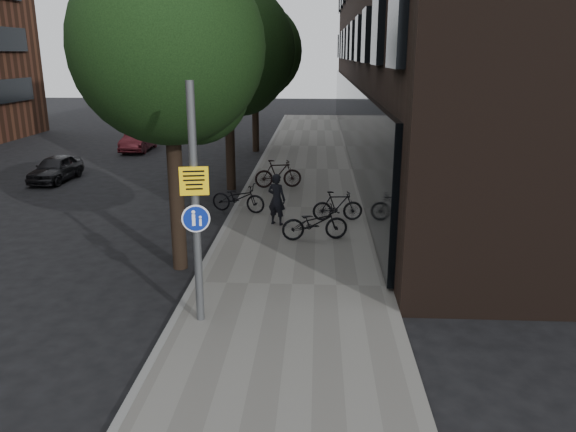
# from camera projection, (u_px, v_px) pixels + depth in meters

# --- Properties ---
(ground) EXTENTS (120.00, 120.00, 0.00)m
(ground) POSITION_uv_depth(u_px,v_px,m) (269.00, 367.00, 9.57)
(ground) COLOR black
(ground) RESTS_ON ground
(sidewalk) EXTENTS (4.50, 60.00, 0.12)m
(sidewalk) POSITION_uv_depth(u_px,v_px,m) (301.00, 209.00, 19.14)
(sidewalk) COLOR slate
(sidewalk) RESTS_ON ground
(curb_edge) EXTENTS (0.15, 60.00, 0.13)m
(curb_edge) POSITION_uv_depth(u_px,v_px,m) (236.00, 208.00, 19.25)
(curb_edge) COLOR slate
(curb_edge) RESTS_ON ground
(street_tree_near) EXTENTS (4.40, 4.40, 7.50)m
(street_tree_near) POSITION_uv_depth(u_px,v_px,m) (173.00, 55.00, 12.74)
(street_tree_near) COLOR black
(street_tree_near) RESTS_ON ground
(street_tree_mid) EXTENTS (5.00, 5.00, 7.80)m
(street_tree_mid) POSITION_uv_depth(u_px,v_px,m) (230.00, 55.00, 20.89)
(street_tree_mid) COLOR black
(street_tree_mid) RESTS_ON ground
(street_tree_far) EXTENTS (5.00, 5.00, 7.80)m
(street_tree_far) POSITION_uv_depth(u_px,v_px,m) (256.00, 55.00, 29.52)
(street_tree_far) COLOR black
(street_tree_far) RESTS_ON ground
(signpost) EXTENTS (0.53, 0.15, 4.58)m
(signpost) POSITION_uv_depth(u_px,v_px,m) (195.00, 206.00, 10.41)
(signpost) COLOR #595B5E
(signpost) RESTS_ON sidewalk
(pedestrian) EXTENTS (0.68, 0.58, 1.58)m
(pedestrian) POSITION_uv_depth(u_px,v_px,m) (277.00, 199.00, 16.98)
(pedestrian) COLOR black
(pedestrian) RESTS_ON sidewalk
(parked_bike_facade_near) EXTENTS (1.94, 0.97, 0.97)m
(parked_bike_facade_near) POSITION_uv_depth(u_px,v_px,m) (315.00, 223.00, 15.66)
(parked_bike_facade_near) COLOR black
(parked_bike_facade_near) RESTS_ON sidewalk
(parked_bike_facade_far) EXTENTS (1.60, 0.59, 0.94)m
(parked_bike_facade_far) POSITION_uv_depth(u_px,v_px,m) (338.00, 206.00, 17.47)
(parked_bike_facade_far) COLOR black
(parked_bike_facade_far) RESTS_ON sidewalk
(parked_bike_curb_near) EXTENTS (1.92, 1.04, 0.96)m
(parked_bike_curb_near) POSITION_uv_depth(u_px,v_px,m) (238.00, 198.00, 18.43)
(parked_bike_curb_near) COLOR black
(parked_bike_curb_near) RESTS_ON sidewalk
(parked_bike_curb_far) EXTENTS (1.89, 0.86, 1.10)m
(parked_bike_curb_far) POSITION_uv_depth(u_px,v_px,m) (278.00, 174.00, 21.78)
(parked_bike_curb_far) COLOR black
(parked_bike_curb_far) RESTS_ON sidewalk
(parked_car_near) EXTENTS (1.38, 3.20, 1.07)m
(parked_car_near) POSITION_uv_depth(u_px,v_px,m) (56.00, 168.00, 23.47)
(parked_car_near) COLOR black
(parked_car_near) RESTS_ON ground
(parked_car_mid) EXTENTS (1.31, 3.64, 1.19)m
(parked_car_mid) POSITION_uv_depth(u_px,v_px,m) (139.00, 140.00, 30.85)
(parked_car_mid) COLOR maroon
(parked_car_mid) RESTS_ON ground
(parked_car_far) EXTENTS (1.51, 3.70, 1.07)m
(parked_car_far) POSITION_uv_depth(u_px,v_px,m) (172.00, 127.00, 36.50)
(parked_car_far) COLOR #1B1D31
(parked_car_far) RESTS_ON ground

